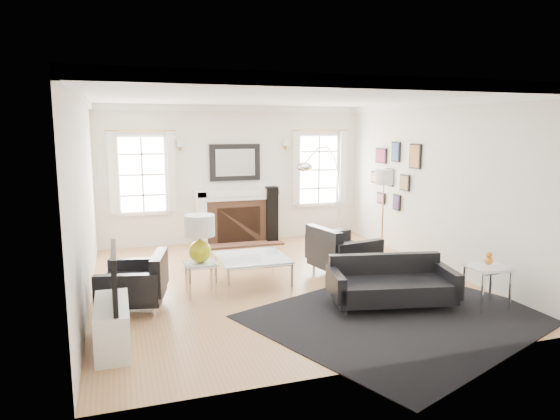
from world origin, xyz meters
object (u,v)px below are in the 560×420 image
object	(u,v)px
fireplace	(238,217)
gourd_lamp	(200,235)
armchair_right	(340,253)
sofa	(390,284)
coffee_table	(252,259)
armchair_left	(137,284)
arc_floor_lamp	(323,190)

from	to	relation	value
fireplace	gourd_lamp	xyz separation A→B (m)	(-1.27, -3.08, 0.33)
armchair_right	fireplace	bearing A→B (deg)	110.15
sofa	coffee_table	world-z (taller)	sofa
fireplace	armchair_left	bearing A→B (deg)	-122.74
sofa	coffee_table	bearing A→B (deg)	137.38
armchair_right	sofa	bearing A→B (deg)	-88.48
armchair_right	arc_floor_lamp	size ratio (longest dim) A/B	0.54
sofa	armchair_right	bearing A→B (deg)	91.52
fireplace	coffee_table	size ratio (longest dim) A/B	1.69
gourd_lamp	arc_floor_lamp	world-z (taller)	arc_floor_lamp
armchair_right	gourd_lamp	xyz separation A→B (m)	(-2.29, -0.31, 0.50)
fireplace	armchair_left	xyz separation A→B (m)	(-2.14, -3.33, -0.21)
armchair_left	coffee_table	bearing A→B (deg)	15.42
gourd_lamp	arc_floor_lamp	bearing A→B (deg)	39.63
coffee_table	arc_floor_lamp	size ratio (longest dim) A/B	0.49
fireplace	armchair_left	distance (m)	3.96
gourd_lamp	fireplace	bearing A→B (deg)	67.57
fireplace	coffee_table	bearing A→B (deg)	-99.25
armchair_left	coffee_table	size ratio (longest dim) A/B	1.04
sofa	gourd_lamp	bearing A→B (deg)	152.88
armchair_left	arc_floor_lamp	size ratio (longest dim) A/B	0.51
fireplace	arc_floor_lamp	xyz separation A→B (m)	(1.60, -0.70, 0.57)
fireplace	armchair_right	distance (m)	2.96
armchair_right	gourd_lamp	world-z (taller)	gourd_lamp
fireplace	gourd_lamp	bearing A→B (deg)	-112.43
armchair_left	coffee_table	xyz separation A→B (m)	(1.67, 0.46, 0.08)
fireplace	sofa	distance (m)	4.40
fireplace	arc_floor_lamp	world-z (taller)	arc_floor_lamp
sofa	fireplace	bearing A→B (deg)	103.90
gourd_lamp	arc_floor_lamp	size ratio (longest dim) A/B	0.33
coffee_table	gourd_lamp	bearing A→B (deg)	-165.36
sofa	armchair_left	bearing A→B (deg)	163.62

